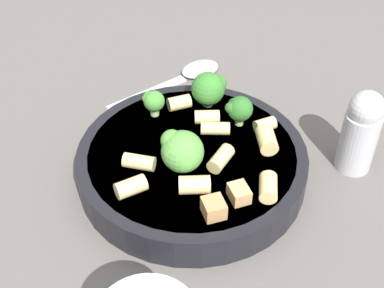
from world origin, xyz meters
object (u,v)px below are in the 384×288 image
(pasta_bowl, at_px, (192,162))
(rigatoni_0, at_px, (179,103))
(rigatoni_4, at_px, (194,185))
(chicken_chunk_0, at_px, (214,208))
(rigatoni_3, at_px, (267,140))
(broccoli_floret_0, at_px, (153,101))
(chicken_chunk_1, at_px, (239,193))
(broccoli_floret_1, at_px, (210,88))
(rigatoni_1, at_px, (221,159))
(rigatoni_6, at_px, (265,125))
(pepper_shaker, at_px, (361,131))
(rigatoni_8, at_px, (139,162))
(broccoli_floret_3, at_px, (183,150))
(rigatoni_9, at_px, (204,116))
(rigatoni_7, at_px, (131,187))
(broccoli_floret_2, at_px, (239,109))
(rigatoni_2, at_px, (215,128))
(spoon, at_px, (187,75))
(rigatoni_5, at_px, (268,187))

(pasta_bowl, xyz_separation_m, rigatoni_0, (-0.03, 0.06, 0.02))
(rigatoni_4, distance_m, chicken_chunk_0, 0.03)
(rigatoni_3, bearing_deg, broccoli_floret_0, 174.18)
(broccoli_floret_0, xyz_separation_m, chicken_chunk_1, (0.12, -0.09, -0.01))
(broccoli_floret_1, relative_size, rigatoni_1, 1.31)
(rigatoni_1, distance_m, rigatoni_6, 0.07)
(pepper_shaker, bearing_deg, broccoli_floret_1, 175.98)
(rigatoni_6, relative_size, rigatoni_8, 0.71)
(broccoli_floret_3, relative_size, chicken_chunk_1, 2.17)
(rigatoni_8, relative_size, chicken_chunk_1, 1.48)
(rigatoni_4, xyz_separation_m, chicken_chunk_1, (0.04, 0.00, -0.00))
(rigatoni_0, bearing_deg, rigatoni_9, -22.73)
(rigatoni_4, xyz_separation_m, chicken_chunk_0, (0.02, -0.02, -0.00))
(rigatoni_1, height_order, rigatoni_6, rigatoni_1)
(chicken_chunk_0, bearing_deg, broccoli_floret_3, 134.65)
(rigatoni_6, distance_m, rigatoni_7, 0.15)
(broccoli_floret_0, distance_m, rigatoni_8, 0.08)
(broccoli_floret_2, bearing_deg, rigatoni_6, -1.51)
(rigatoni_4, relative_size, chicken_chunk_1, 1.40)
(pasta_bowl, xyz_separation_m, broccoli_floret_3, (0.00, -0.03, 0.04))
(rigatoni_0, xyz_separation_m, chicken_chunk_1, (0.09, -0.11, -0.00))
(chicken_chunk_0, bearing_deg, rigatoni_2, 106.11)
(broccoli_floret_0, xyz_separation_m, rigatoni_2, (0.07, -0.01, -0.01))
(broccoli_floret_1, distance_m, rigatoni_6, 0.07)
(pasta_bowl, distance_m, rigatoni_2, 0.04)
(rigatoni_1, xyz_separation_m, spoon, (-0.09, 0.17, -0.04))
(rigatoni_0, relative_size, pepper_shaker, 0.26)
(rigatoni_7, height_order, chicken_chunk_1, rigatoni_7)
(rigatoni_1, bearing_deg, pepper_shaker, 32.33)
(pasta_bowl, bearing_deg, rigatoni_6, 43.03)
(rigatoni_6, xyz_separation_m, rigatoni_7, (-0.09, -0.12, 0.00))
(pasta_bowl, relative_size, rigatoni_0, 9.46)
(pasta_bowl, distance_m, broccoli_floret_3, 0.05)
(broccoli_floret_0, relative_size, rigatoni_2, 0.99)
(broccoli_floret_2, relative_size, rigatoni_6, 1.56)
(broccoli_floret_0, xyz_separation_m, broccoli_floret_2, (0.09, 0.01, 0.00))
(rigatoni_6, bearing_deg, broccoli_floret_1, 160.22)
(rigatoni_2, bearing_deg, chicken_chunk_0, -73.89)
(broccoli_floret_1, relative_size, rigatoni_5, 1.43)
(pasta_bowl, relative_size, rigatoni_8, 7.62)
(pasta_bowl, bearing_deg, broccoli_floret_2, 60.90)
(rigatoni_5, height_order, rigatoni_9, rigatoni_5)
(broccoli_floret_1, distance_m, spoon, 0.11)
(rigatoni_5, distance_m, chicken_chunk_0, 0.05)
(pasta_bowl, xyz_separation_m, broccoli_floret_1, (-0.01, 0.08, 0.03))
(rigatoni_2, xyz_separation_m, rigatoni_4, (0.01, -0.08, 0.00))
(rigatoni_0, height_order, rigatoni_3, rigatoni_3)
(rigatoni_8, relative_size, rigatoni_9, 1.17)
(broccoli_floret_2, relative_size, rigatoni_1, 1.11)
(rigatoni_1, height_order, chicken_chunk_0, same)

